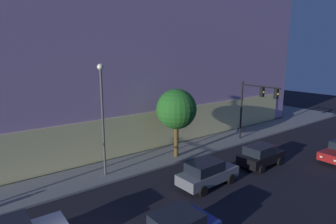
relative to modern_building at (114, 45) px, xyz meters
name	(u,v)px	position (x,y,z in m)	size (l,w,h in m)	color
modern_building	(114,45)	(0.00, 0.00, 0.00)	(37.73, 25.21, 19.51)	#4C4C51
traffic_light_far_corner	(255,100)	(6.21, -16.78, -5.32)	(0.39, 4.33, 5.85)	black
street_lamp_sidewalk	(102,107)	(-8.60, -15.02, -4.56)	(0.44, 0.44, 7.90)	#4F4F4F
sidewalk_tree	(176,109)	(-2.17, -15.17, -5.48)	(3.33, 3.33, 5.74)	brown
car_grey	(207,173)	(-3.77, -20.42, -8.80)	(4.45, 2.09, 1.72)	slate
car_black	(261,155)	(1.96, -20.59, -8.81)	(4.07, 2.10, 1.71)	black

